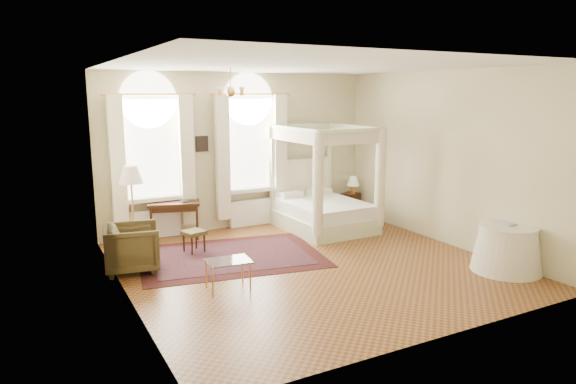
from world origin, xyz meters
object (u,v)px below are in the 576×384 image
(canopy_bed, at_px, (324,206))
(side_table, at_px, (507,249))
(floor_lamp, at_px, (131,180))
(coffee_table, at_px, (228,263))
(stool, at_px, (194,234))
(armchair, at_px, (133,248))
(writing_desk, at_px, (174,207))
(nightstand, at_px, (350,204))

(canopy_bed, relative_size, side_table, 1.97)
(floor_lamp, bearing_deg, coffee_table, -69.16)
(stool, relative_size, side_table, 0.39)
(stool, bearing_deg, coffee_table, -93.26)
(coffee_table, bearing_deg, armchair, 125.74)
(armchair, distance_m, coffee_table, 1.84)
(floor_lamp, bearing_deg, writing_desk, 38.36)
(nightstand, distance_m, floor_lamp, 5.38)
(side_table, bearing_deg, canopy_bed, 108.84)
(armchair, bearing_deg, side_table, -107.91)
(canopy_bed, relative_size, nightstand, 4.12)
(writing_desk, height_order, coffee_table, writing_desk)
(floor_lamp, bearing_deg, nightstand, 8.17)
(coffee_table, distance_m, side_table, 4.54)
(writing_desk, distance_m, armchair, 1.95)
(side_table, bearing_deg, stool, 141.38)
(coffee_table, bearing_deg, writing_desk, 88.82)
(nightstand, relative_size, side_table, 0.48)
(nightstand, height_order, stool, nightstand)
(floor_lamp, relative_size, side_table, 1.45)
(coffee_table, height_order, side_table, side_table)
(canopy_bed, relative_size, stool, 5.00)
(armchair, relative_size, side_table, 0.76)
(nightstand, relative_size, stool, 1.22)
(writing_desk, bearing_deg, floor_lamp, -141.64)
(stool, xyz_separation_m, coffee_table, (-0.11, -1.98, 0.06))
(writing_desk, bearing_deg, armchair, -126.03)
(armchair, xyz_separation_m, side_table, (5.40, -2.88, -0.01))
(armchair, bearing_deg, writing_desk, -25.89)
(writing_desk, xyz_separation_m, side_table, (4.26, -4.44, -0.27))
(canopy_bed, bearing_deg, coffee_table, -143.73)
(canopy_bed, bearing_deg, writing_desk, 165.14)
(canopy_bed, xyz_separation_m, floor_lamp, (-3.96, 0.05, 0.88))
(writing_desk, bearing_deg, canopy_bed, -14.86)
(writing_desk, xyz_separation_m, floor_lamp, (-0.94, -0.75, 0.74))
(canopy_bed, distance_m, stool, 2.99)
(nightstand, distance_m, stool, 4.35)
(floor_lamp, height_order, side_table, floor_lamp)
(nightstand, height_order, floor_lamp, floor_lamp)
(stool, xyz_separation_m, armchair, (-1.19, -0.49, 0.05))
(writing_desk, bearing_deg, nightstand, 0.00)
(canopy_bed, distance_m, armchair, 4.23)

